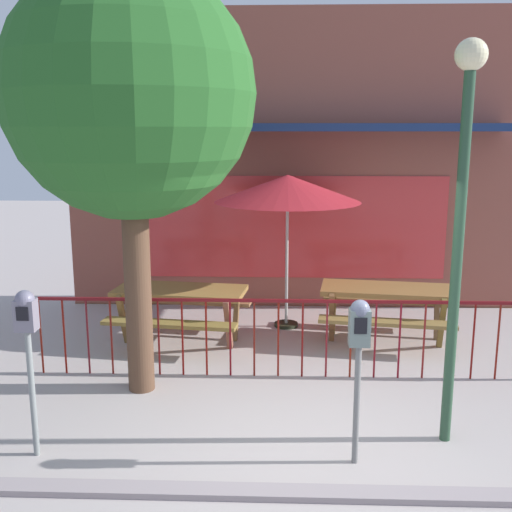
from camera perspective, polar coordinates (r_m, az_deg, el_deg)
The scene contains 11 objects.
ground at distance 5.86m, azimuth 5.06°, elevation -18.33°, with size 40.00×40.00×0.00m, color #AEA29E.
pub_storefront at distance 10.18m, azimuth 3.84°, elevation 8.84°, with size 7.58×1.22×4.83m.
patio_fence_front at distance 7.29m, azimuth 4.41°, elevation -6.42°, with size 6.39×0.04×0.97m.
picnic_table_left at distance 8.53m, azimuth -7.14°, elevation -4.12°, with size 1.95×1.57×0.79m.
picnic_table_right at distance 8.72m, azimuth 12.13°, elevation -3.95°, with size 1.97×1.59×0.79m.
patio_umbrella at distance 8.88m, azimuth 2.99°, elevation 6.32°, with size 2.15×2.15×2.30m.
parking_meter_near at distance 5.34m, azimuth 9.68°, elevation -7.68°, with size 0.18×0.17×1.52m.
parking_meter_far at distance 5.75m, azimuth -20.75°, elevation -6.47°, with size 0.18×0.17×1.57m.
street_tree at distance 6.69m, azimuth -11.78°, elevation 14.54°, with size 2.66×2.66×4.64m.
street_lamp at distance 5.70m, azimuth 18.82°, elevation 6.14°, with size 0.28×0.28×3.70m.
curb_edge at distance 5.35m, azimuth 5.41°, elevation -21.60°, with size 10.62×0.20×0.11m, color gray.
Camera 1 is at (-0.31, -5.06, 2.94)m, focal length 42.50 mm.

